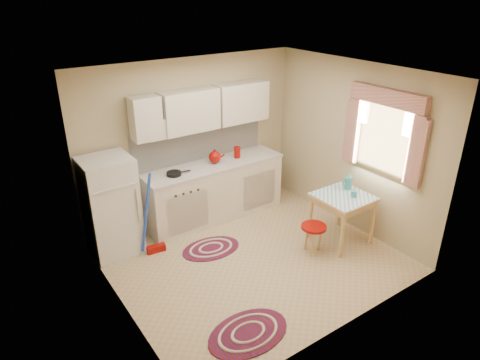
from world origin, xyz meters
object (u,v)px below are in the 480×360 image
table (341,218)px  stool (313,239)px  base_cabinets (214,192)px  fridge (111,207)px

table → stool: table is taller
table → stool: bearing=-180.0°
base_cabinets → fridge: bearing=-178.3°
base_cabinets → stool: size_ratio=5.36×
fridge → table: size_ratio=1.94×
table → stool: 0.56m
fridge → base_cabinets: 1.68m
base_cabinets → table: 2.00m
base_cabinets → table: bearing=-55.6°
fridge → stool: fridge is taller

